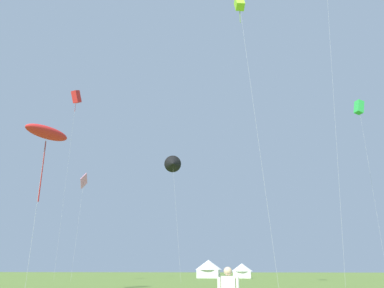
% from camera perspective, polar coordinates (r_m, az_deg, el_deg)
% --- Properties ---
extents(kite_green_box, '(1.91, 2.49, 28.65)m').
position_cam_1_polar(kite_green_box, '(69.69, 23.80, 5.06)').
color(kite_green_box, green).
rests_on(kite_green_box, ground).
extents(kite_red_parafoil, '(2.87, 4.01, 12.48)m').
position_cam_1_polar(kite_red_parafoil, '(32.12, -20.97, 1.55)').
color(kite_red_parafoil, red).
rests_on(kite_red_parafoil, ground).
extents(kite_pink_diamond, '(0.68, 2.68, 16.31)m').
position_cam_1_polar(kite_pink_diamond, '(63.00, -15.94, -5.44)').
color(kite_pink_diamond, pink).
rests_on(kite_pink_diamond, ground).
extents(kite_red_box, '(1.69, 2.27, 34.83)m').
position_cam_1_polar(kite_red_box, '(77.61, -16.99, 6.77)').
color(kite_red_box, red).
rests_on(kite_red_box, ground).
extents(kite_lime_box, '(2.88, 2.01, 31.26)m').
position_cam_1_polar(kite_lime_box, '(46.04, 7.15, 20.11)').
color(kite_lime_box, '#99DB2D').
rests_on(kite_lime_box, ground).
extents(kite_black_delta, '(3.17, 3.19, 17.92)m').
position_cam_1_polar(kite_black_delta, '(56.07, -2.90, -2.98)').
color(kite_black_delta, black).
rests_on(kite_black_delta, ground).
extents(festival_tent_right, '(5.14, 5.14, 3.34)m').
position_cam_1_polar(festival_tent_right, '(77.27, 2.50, -18.11)').
color(festival_tent_right, white).
rests_on(festival_tent_right, ground).
extents(festival_tent_center, '(4.12, 4.12, 2.68)m').
position_cam_1_polar(festival_tent_center, '(76.75, 7.53, -18.26)').
color(festival_tent_center, white).
rests_on(festival_tent_center, ground).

